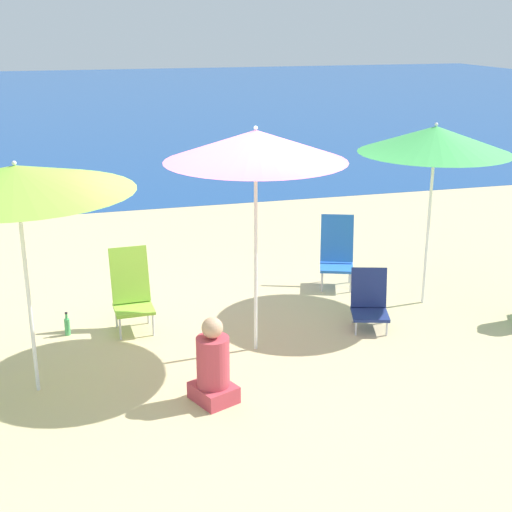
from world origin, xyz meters
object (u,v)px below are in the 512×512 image
beach_umbrella_green (435,140)px  beach_chair_lime (131,289)px  beach_umbrella_pink (256,146)px  beach_chair_blue (337,251)px  person_seated_far (213,367)px  beach_chair_navy (369,301)px  water_bottle (67,326)px  beach_umbrella_lime (16,179)px

beach_umbrella_green → beach_chair_lime: size_ratio=2.42×
beach_umbrella_pink → beach_chair_blue: bearing=46.3°
beach_umbrella_green → person_seated_far: bearing=-151.2°
beach_chair_navy → water_bottle: size_ratio=2.43×
beach_umbrella_green → water_bottle: bearing=177.6°
beach_umbrella_green → beach_chair_navy: 2.02m
beach_umbrella_lime → beach_umbrella_green: bearing=12.6°
person_seated_far → beach_chair_lime: bearing=83.1°
beach_umbrella_green → beach_chair_blue: (-0.80, 0.91, -1.57)m
water_bottle → beach_umbrella_lime: bearing=-104.0°
beach_chair_lime → beach_chair_navy: (2.62, -0.67, -0.16)m
beach_umbrella_pink → beach_umbrella_green: 2.47m
beach_umbrella_green → water_bottle: beach_umbrella_green is taller
beach_chair_blue → beach_chair_lime: (-2.76, -0.71, 0.00)m
beach_chair_blue → beach_chair_navy: size_ratio=1.38×
water_bottle → person_seated_far: bearing=-55.5°
beach_umbrella_pink → beach_chair_lime: beach_umbrella_pink is taller
beach_chair_blue → person_seated_far: size_ratio=1.10×
person_seated_far → water_bottle: bearing=101.5°
beach_umbrella_green → beach_umbrella_lime: bearing=-167.4°
beach_umbrella_lime → beach_chair_lime: beach_umbrella_lime is taller
beach_umbrella_pink → beach_chair_lime: bearing=142.6°
beach_chair_blue → person_seated_far: bearing=-110.6°
water_bottle → beach_umbrella_pink: bearing=-25.0°
beach_umbrella_pink → person_seated_far: size_ratio=2.87×
beach_umbrella_lime → beach_chair_navy: 4.08m
beach_umbrella_lime → beach_chair_navy: size_ratio=3.34×
beach_chair_blue → beach_umbrella_lime: bearing=-132.8°
beach_umbrella_pink → beach_umbrella_lime: size_ratio=1.08×
beach_chair_blue → person_seated_far: (-2.22, -2.57, -0.12)m
beach_umbrella_lime → beach_chair_lime: bearing=50.0°
beach_umbrella_green → beach_chair_lime: (-3.56, 0.20, -1.56)m
beach_chair_lime → water_bottle: size_ratio=3.40×
beach_umbrella_green → water_bottle: 4.70m
beach_umbrella_pink → beach_chair_blue: beach_umbrella_pink is taller
beach_chair_lime → person_seated_far: (0.54, -1.86, -0.13)m
beach_chair_blue → water_bottle: 3.58m
beach_umbrella_pink → beach_umbrella_green: size_ratio=1.07×
beach_chair_blue → beach_chair_lime: size_ratio=0.99×
beach_chair_blue → beach_chair_navy: (-0.14, -1.38, -0.16)m
beach_chair_navy → person_seated_far: 2.40m
person_seated_far → beach_umbrella_green: bearing=5.9°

